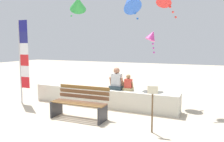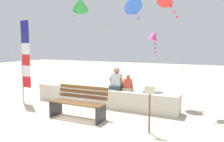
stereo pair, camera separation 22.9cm
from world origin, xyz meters
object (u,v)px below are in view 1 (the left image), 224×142
object	(u,v)px
flag_banner	(23,57)
kite_blue	(130,2)
park_bench	(80,103)
person_child	(128,84)
kite_green	(78,4)
kite_magenta	(152,36)
sign_post	(152,105)
person_adult	(117,81)

from	to	relation	value
flag_banner	kite_blue	world-z (taller)	kite_blue
park_bench	flag_banner	bearing A→B (deg)	167.99
person_child	kite_green	bearing A→B (deg)	147.68
kite_magenta	sign_post	distance (m)	5.08
kite_green	sign_post	world-z (taller)	kite_green
flag_banner	kite_magenta	distance (m)	5.29
flag_banner	kite_green	size ratio (longest dim) A/B	2.45
sign_post	kite_blue	bearing A→B (deg)	119.65
person_child	kite_blue	size ratio (longest dim) A/B	0.48
kite_green	kite_blue	xyz separation A→B (m)	(2.79, -1.01, -0.34)
kite_magenta	kite_blue	size ratio (longest dim) A/B	0.97
park_bench	person_adult	xyz separation A→B (m)	(0.50, 1.45, 0.46)
person_adult	kite_green	xyz separation A→B (m)	(-2.68, 1.95, 2.99)
flag_banner	sign_post	distance (m)	4.89
flag_banner	kite_blue	bearing A→B (deg)	29.26
kite_magenta	sign_post	xyz separation A→B (m)	(1.18, -4.60, -1.79)
person_adult	kite_green	bearing A→B (deg)	143.91
flag_banner	kite_magenta	world-z (taller)	flag_banner
flag_banner	sign_post	xyz separation A→B (m)	(4.73, -0.77, -0.96)
kite_green	kite_blue	distance (m)	2.99
person_child	kite_blue	xyz separation A→B (m)	(-0.29, 0.94, 2.73)
park_bench	kite_blue	xyz separation A→B (m)	(0.62, 2.38, 3.11)
person_child	flag_banner	xyz separation A→B (m)	(-3.54, -0.89, 0.82)
flag_banner	kite_green	world-z (taller)	kite_green
person_child	sign_post	world-z (taller)	person_child
person_adult	kite_green	distance (m)	4.46
person_adult	person_child	xyz separation A→B (m)	(0.41, 0.00, -0.08)
kite_blue	kite_magenta	bearing A→B (deg)	81.68
kite_magenta	person_child	bearing A→B (deg)	-90.10
person_child	person_adult	bearing A→B (deg)	-179.96
kite_magenta	kite_green	size ratio (longest dim) A/B	0.88
park_bench	kite_green	xyz separation A→B (m)	(-2.17, 3.40, 3.45)
kite_green	kite_blue	size ratio (longest dim) A/B	1.10
person_child	kite_green	distance (m)	4.77
park_bench	sign_post	world-z (taller)	sign_post
kite_blue	kite_green	bearing A→B (deg)	160.09
person_adult	kite_blue	distance (m)	2.81
park_bench	kite_green	bearing A→B (deg)	122.63
person_adult	sign_post	xyz separation A→B (m)	(1.60, -1.66, -0.22)
person_adult	kite_magenta	size ratio (longest dim) A/B	0.69
kite_green	person_adult	bearing A→B (deg)	-36.09
person_adult	flag_banner	world-z (taller)	flag_banner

